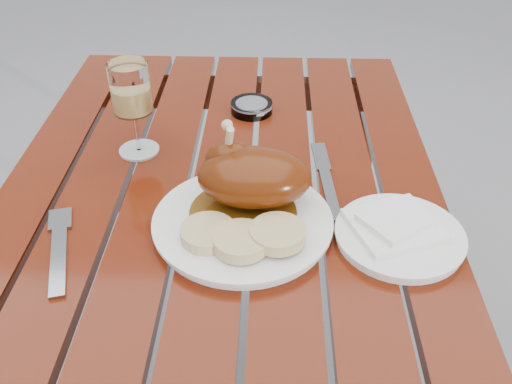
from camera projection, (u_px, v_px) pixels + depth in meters
table at (226, 328)px, 1.25m from camera, size 0.80×1.20×0.75m
dinner_plate at (243, 223)px, 0.94m from camera, size 0.37×0.37×0.02m
roast_duck at (250, 176)px, 0.94m from camera, size 0.20×0.18×0.14m
bread_dumplings at (242, 236)px, 0.88m from camera, size 0.20×0.11×0.03m
wine_glass at (133, 110)px, 1.08m from camera, size 0.09×0.09×0.19m
side_plate at (399, 236)px, 0.92m from camera, size 0.27×0.27×0.02m
napkin at (393, 225)px, 0.92m from camera, size 0.17×0.16×0.01m
ashtray at (252, 107)px, 1.26m from camera, size 0.10×0.10×0.02m
fork at (59, 253)px, 0.89m from camera, size 0.07×0.19×0.01m
knife at (328, 185)px, 1.04m from camera, size 0.04×0.21×0.01m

